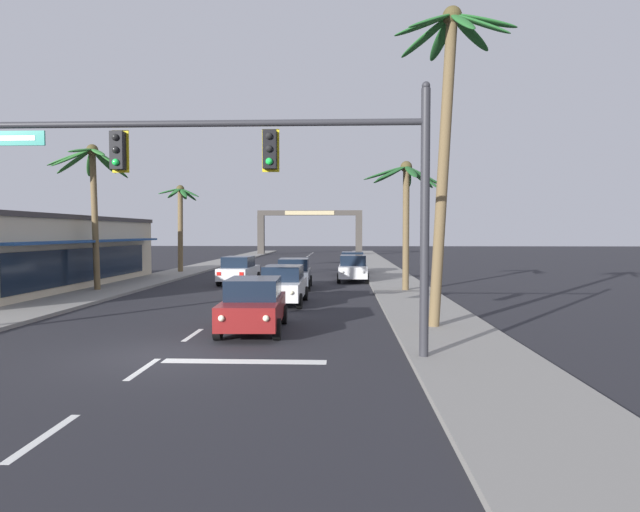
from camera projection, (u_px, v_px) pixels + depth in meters
ground_plane at (163, 355)px, 13.88m from camera, size 220.00×220.00×0.00m
sidewalk_right at (395, 282)px, 33.51m from camera, size 3.20×110.00×0.14m
sidewalk_left at (146, 281)px, 34.16m from camera, size 3.20×110.00×0.14m
lane_markings at (277, 282)px, 34.14m from camera, size 4.28×89.08×0.01m
traffic_signal_mast at (269, 168)px, 13.11m from camera, size 11.77×0.41×6.73m
sedan_lead_at_stop_bar at (253, 304)px, 17.22m from camera, size 2.08×4.50×1.68m
sedan_third_in_queue at (283, 285)px, 23.72m from camera, size 2.00×4.47×1.68m
sedan_fifth_in_queue at (294, 273)px, 30.24m from camera, size 2.04×4.49×1.68m
sedan_oncoming_far at (239, 270)px, 33.01m from camera, size 2.10×4.51×1.68m
sedan_parked_nearest_kerb at (353, 263)px, 40.50m from camera, size 2.04×4.49×1.68m
sedan_parked_mid_kerb at (353, 268)px, 34.69m from camera, size 2.01×4.48×1.68m
palm_left_second at (92, 179)px, 28.23m from camera, size 4.45×4.68×7.73m
palm_left_third at (180, 213)px, 41.41m from camera, size 3.16×3.17×6.75m
palm_right_nearest at (447, 104)px, 17.04m from camera, size 3.87×3.62×10.21m
palm_right_second at (406, 195)px, 28.13m from camera, size 4.33×4.38×6.83m
storefront_strip_left at (38, 253)px, 29.64m from camera, size 6.76×19.46×4.06m
town_gateway_arch at (310, 226)px, 75.49m from camera, size 14.57×0.90×6.20m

